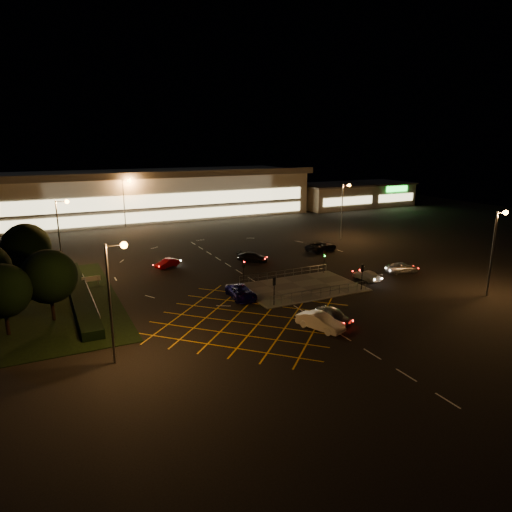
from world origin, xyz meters
name	(u,v)px	position (x,y,z in m)	size (l,w,h in m)	color
ground	(279,286)	(0.00, 0.00, 0.00)	(180.00, 180.00, 0.00)	black
pedestrian_island	(302,288)	(2.00, -2.00, 0.06)	(14.00, 9.00, 0.12)	#4C4944
grass_verge	(32,305)	(-28.00, 6.00, 0.04)	(18.00, 30.00, 0.08)	black
hedge	(79,294)	(-23.00, 6.00, 0.50)	(2.00, 26.00, 1.00)	black
supermarket	(156,193)	(0.00, 61.95, 5.31)	(72.00, 26.50, 10.50)	beige
retail_unit_a	(332,196)	(46.00, 53.97, 3.21)	(18.80, 14.80, 6.35)	beige
retail_unit_b	(379,193)	(62.00, 53.96, 3.22)	(14.80, 14.80, 6.35)	beige
streetlight_sw	(114,286)	(-21.56, -12.00, 6.56)	(1.78, 0.56, 10.03)	slate
streetlight_se	(496,241)	(20.44, -14.00, 6.56)	(1.78, 0.56, 10.03)	slate
streetlight_nw	(62,226)	(-23.56, 18.00, 6.56)	(1.78, 0.56, 10.03)	slate
streetlight_ne	(344,203)	(24.44, 20.00, 6.56)	(1.78, 0.56, 10.03)	slate
streetlight_far_left	(126,196)	(-9.56, 48.00, 6.56)	(1.78, 0.56, 10.03)	slate
streetlight_far_right	(290,187)	(30.44, 50.00, 6.56)	(1.78, 0.56, 10.03)	slate
signal_sw	(274,285)	(-4.00, -5.99, 2.37)	(0.28, 0.30, 3.15)	black
signal_se	(362,272)	(8.00, -5.99, 2.37)	(0.28, 0.30, 3.15)	black
signal_nw	(244,267)	(-4.00, 1.99, 2.37)	(0.28, 0.30, 3.15)	black
signal_ne	(324,257)	(8.00, 1.99, 2.37)	(0.28, 0.30, 3.15)	black
tree_a	(3,291)	(-30.00, -2.00, 4.33)	(5.04, 5.04, 6.86)	black
tree_c	(26,247)	(-28.00, 14.00, 4.95)	(5.76, 5.76, 7.84)	black
tree_e	(49,277)	(-26.00, 0.00, 4.64)	(5.40, 5.40, 7.35)	black
car_near_silver	(334,315)	(-0.76, -12.62, 0.71)	(1.68, 4.16, 1.42)	#A9ADB0
car_queue_white	(320,322)	(-3.05, -13.64, 0.79)	(1.67, 4.80, 1.58)	white
car_left_blue	(241,292)	(-6.24, -2.17, 0.73)	(2.41, 5.23, 1.45)	#100D50
car_far_dkgrey	(253,257)	(2.09, 12.17, 0.68)	(1.91, 4.69, 1.36)	black
car_right_silver	(402,268)	(17.88, -2.35, 0.76)	(1.80, 4.47, 1.52)	#B5B7BD
car_circ_red	(167,263)	(-10.34, 14.59, 0.61)	(1.29, 3.70, 1.22)	#9C0B14
car_east_grey	(321,247)	(15.05, 13.11, 0.79)	(2.61, 5.66, 1.57)	black
car_approach_white	(367,275)	(11.50, -2.75, 0.61)	(1.71, 4.20, 1.22)	silver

